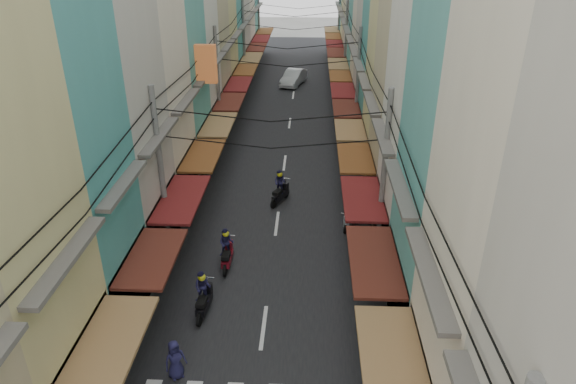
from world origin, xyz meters
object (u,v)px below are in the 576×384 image
(white_car, at_px, (294,85))
(bicycle, at_px, (463,347))
(traffic_sign, at_px, (405,252))
(market_umbrella, at_px, (457,344))

(white_car, height_order, bicycle, white_car)
(bicycle, bearing_deg, white_car, 17.96)
(white_car, distance_m, traffic_sign, 33.57)
(white_car, distance_m, bicycle, 37.22)
(bicycle, distance_m, traffic_sign, 4.32)
(market_umbrella, xyz_separation_m, traffic_sign, (-0.71, 5.66, -0.30))
(white_car, distance_m, market_umbrella, 39.28)
(white_car, relative_size, market_umbrella, 2.12)
(bicycle, xyz_separation_m, market_umbrella, (-1.11, -2.24, 2.21))
(white_car, relative_size, traffic_sign, 2.01)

